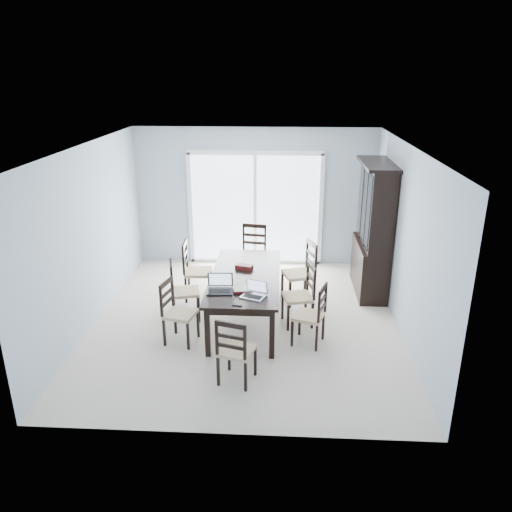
% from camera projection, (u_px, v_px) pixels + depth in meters
% --- Properties ---
extents(floor, '(5.00, 5.00, 0.00)m').
position_uv_depth(floor, '(246.00, 321.00, 7.53)').
color(floor, beige).
rests_on(floor, ground).
extents(ceiling, '(5.00, 5.00, 0.00)m').
position_uv_depth(ceiling, '(244.00, 147.00, 6.62)').
color(ceiling, white).
rests_on(ceiling, back_wall).
extents(back_wall, '(4.50, 0.02, 2.60)m').
position_uv_depth(back_wall, '(255.00, 197.00, 9.41)').
color(back_wall, '#9CAABA').
rests_on(back_wall, floor).
extents(wall_left, '(0.02, 5.00, 2.60)m').
position_uv_depth(wall_left, '(90.00, 237.00, 7.19)').
color(wall_left, '#9CAABA').
rests_on(wall_left, floor).
extents(wall_right, '(0.02, 5.00, 2.60)m').
position_uv_depth(wall_right, '(406.00, 242.00, 6.95)').
color(wall_right, '#9CAABA').
rests_on(wall_right, floor).
extents(balcony, '(4.50, 2.00, 0.10)m').
position_uv_depth(balcony, '(258.00, 247.00, 10.82)').
color(balcony, gray).
rests_on(balcony, ground).
extents(railing, '(4.50, 0.06, 1.10)m').
position_uv_depth(railing, '(260.00, 209.00, 11.54)').
color(railing, '#99999E').
rests_on(railing, balcony).
extents(dining_table, '(1.00, 2.20, 0.75)m').
position_uv_depth(dining_table, '(245.00, 280.00, 7.29)').
color(dining_table, black).
rests_on(dining_table, floor).
extents(china_hutch, '(0.50, 1.38, 2.20)m').
position_uv_depth(china_hutch, '(373.00, 231.00, 8.21)').
color(china_hutch, black).
rests_on(china_hutch, floor).
extents(sliding_door, '(2.52, 0.05, 2.18)m').
position_uv_depth(sliding_door, '(255.00, 209.00, 9.46)').
color(sliding_door, silver).
rests_on(sliding_door, floor).
extents(chair_left_near, '(0.48, 0.47, 1.03)m').
position_uv_depth(chair_left_near, '(174.00, 305.00, 6.80)').
color(chair_left_near, black).
rests_on(chair_left_near, floor).
extents(chair_left_mid, '(0.49, 0.48, 1.06)m').
position_uv_depth(chair_left_mid, '(179.00, 284.00, 7.43)').
color(chair_left_mid, black).
rests_on(chair_left_mid, floor).
extents(chair_left_far, '(0.46, 0.45, 1.13)m').
position_uv_depth(chair_left_far, '(192.00, 264.00, 8.10)').
color(chair_left_far, black).
rests_on(chair_left_far, floor).
extents(chair_right_near, '(0.49, 0.48, 1.01)m').
position_uv_depth(chair_right_near, '(315.00, 309.00, 6.71)').
color(chair_right_near, black).
rests_on(chair_right_near, floor).
extents(chair_right_mid, '(0.49, 0.48, 1.07)m').
position_uv_depth(chair_right_mid, '(304.00, 288.00, 7.27)').
color(chair_right_mid, black).
rests_on(chair_right_mid, floor).
extents(chair_right_far, '(0.57, 0.56, 1.17)m').
position_uv_depth(chair_right_far, '(304.00, 265.00, 7.99)').
color(chair_right_far, black).
rests_on(chair_right_far, floor).
extents(chair_end_near, '(0.48, 0.48, 1.02)m').
position_uv_depth(chair_end_near, '(234.00, 345.00, 5.82)').
color(chair_end_near, black).
rests_on(chair_end_near, floor).
extents(chair_end_far, '(0.50, 0.51, 1.16)m').
position_uv_depth(chair_end_far, '(253.00, 247.00, 8.84)').
color(chair_end_far, black).
rests_on(chair_end_far, floor).
extents(laptop_dark, '(0.35, 0.26, 0.24)m').
position_uv_depth(laptop_dark, '(220.00, 288.00, 6.69)').
color(laptop_dark, black).
rests_on(laptop_dark, dining_table).
extents(laptop_silver, '(0.36, 0.31, 0.21)m').
position_uv_depth(laptop_silver, '(253.00, 294.00, 6.54)').
color(laptop_silver, silver).
rests_on(laptop_silver, dining_table).
extents(book_stack, '(0.27, 0.23, 0.04)m').
position_uv_depth(book_stack, '(242.00, 290.00, 6.73)').
color(book_stack, maroon).
rests_on(book_stack, dining_table).
extents(cell_phone, '(0.13, 0.07, 0.01)m').
position_uv_depth(cell_phone, '(237.00, 305.00, 6.33)').
color(cell_phone, black).
rests_on(cell_phone, dining_table).
extents(game_box, '(0.28, 0.19, 0.06)m').
position_uv_depth(game_box, '(244.00, 267.00, 7.49)').
color(game_box, '#470E13').
rests_on(game_box, dining_table).
extents(hot_tub, '(1.77, 1.60, 0.88)m').
position_uv_depth(hot_tub, '(213.00, 223.00, 10.84)').
color(hot_tub, maroon).
rests_on(hot_tub, balcony).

